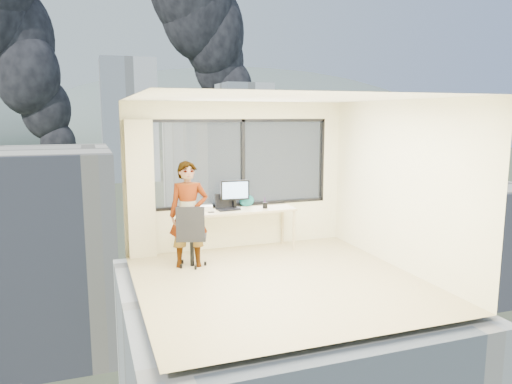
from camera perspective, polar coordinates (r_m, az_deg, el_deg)
name	(u,v)px	position (r m, az deg, el deg)	size (l,w,h in m)	color
floor	(279,281)	(7.10, 2.73, -10.43)	(4.00, 4.00, 0.01)	tan
ceiling	(280,98)	(6.69, 2.90, 11.05)	(4.00, 4.00, 0.01)	white
wall_front	(354,222)	(5.01, 11.51, -3.44)	(4.00, 0.01, 2.60)	beige
wall_left	(134,200)	(6.30, -14.27, -0.97)	(0.01, 4.00, 2.60)	beige
wall_right	(400,185)	(7.75, 16.65, 0.77)	(0.01, 4.00, 2.60)	beige
window_wall	(240,163)	(8.63, -1.90, 3.47)	(3.30, 0.16, 1.55)	black
curtain	(141,190)	(8.20, -13.50, 0.29)	(0.45, 0.14, 2.30)	beige
desk	(244,230)	(8.49, -1.49, -4.50)	(1.80, 0.60, 0.75)	#CBBE88
chair	(192,235)	(7.68, -7.63, -5.04)	(0.52, 0.52, 1.01)	black
person	(189,214)	(7.62, -7.98, -2.63)	(0.61, 0.40, 1.67)	#2D2D33
monitor	(235,194)	(8.40, -2.49, -0.27)	(0.51, 0.11, 0.51)	black
game_console	(204,207)	(8.40, -6.21, -1.82)	(0.30, 0.25, 0.07)	white
laptop	(228,203)	(8.33, -3.33, -1.29)	(0.38, 0.40, 0.24)	black
cellphone	(211,212)	(8.14, -5.34, -2.39)	(0.11, 0.05, 0.01)	black
pen_cup	(265,205)	(8.45, 1.08, -1.59)	(0.08, 0.08, 0.11)	black
handbag	(247,201)	(8.63, -1.11, -1.02)	(0.27, 0.14, 0.21)	#0D5352
exterior_ground	(99,181)	(127.27, -18.12, 1.29)	(400.00, 400.00, 0.04)	#515B3D
near_bldg_b	(246,201)	(47.26, -1.20, -1.08)	(14.00, 13.00, 16.00)	white
near_bldg_c	(465,240)	(48.55, 23.54, -5.20)	(12.00, 10.00, 10.00)	beige
far_tower_b	(129,120)	(126.63, -14.81, 8.21)	(13.00, 13.00, 30.00)	silver
far_tower_c	(244,126)	(153.76, -1.43, 7.87)	(15.00, 15.00, 26.00)	silver
hill_b	(239,138)	(342.32, -1.99, 6.39)	(300.00, 220.00, 96.00)	slate
tree_b	(222,332)	(27.73, -4.05, -16.25)	(7.60, 7.60, 9.00)	#1F4517
tree_c	(327,219)	(53.52, 8.37, -3.24)	(8.40, 8.40, 10.00)	#1F4517
smoke_plume_b	(244,48)	(186.97, -1.39, 16.70)	(30.00, 18.00, 70.00)	black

